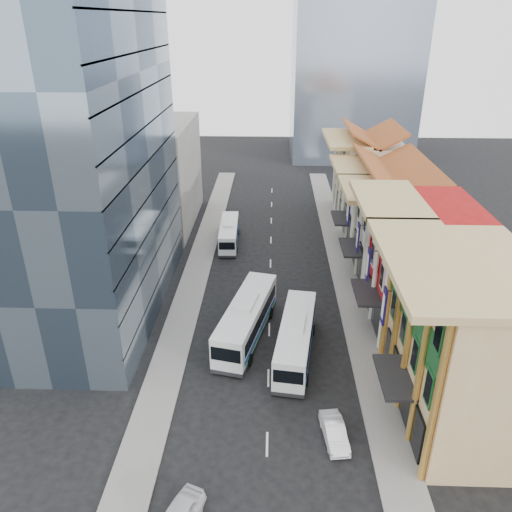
{
  "coord_description": "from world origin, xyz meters",
  "views": [
    {
      "loc": [
        0.12,
        -24.37,
        26.46
      ],
      "look_at": [
        -1.47,
        21.37,
        4.61
      ],
      "focal_mm": 35.0,
      "sensor_mm": 36.0,
      "label": 1
    }
  ],
  "objects_px": {
    "office_tower": "(82,160)",
    "bus_right": "(296,338)",
    "shophouse_tan": "(469,342)",
    "bus_left_far": "(229,233)",
    "bus_left_near": "(247,319)",
    "sedan_right": "(334,432)"
  },
  "relations": [
    {
      "from": "shophouse_tan",
      "to": "bus_left_far",
      "type": "relative_size",
      "value": 1.48
    },
    {
      "from": "bus_left_near",
      "to": "sedan_right",
      "type": "distance_m",
      "value": 13.93
    },
    {
      "from": "office_tower",
      "to": "bus_left_near",
      "type": "height_order",
      "value": "office_tower"
    },
    {
      "from": "bus_left_far",
      "to": "bus_right",
      "type": "height_order",
      "value": "bus_right"
    },
    {
      "from": "shophouse_tan",
      "to": "sedan_right",
      "type": "bearing_deg",
      "value": -160.13
    },
    {
      "from": "office_tower",
      "to": "bus_left_far",
      "type": "relative_size",
      "value": 3.18
    },
    {
      "from": "office_tower",
      "to": "bus_left_far",
      "type": "xyz_separation_m",
      "value": [
        11.58,
        15.65,
        -13.49
      ]
    },
    {
      "from": "office_tower",
      "to": "bus_right",
      "type": "relative_size",
      "value": 2.64
    },
    {
      "from": "shophouse_tan",
      "to": "bus_left_far",
      "type": "bearing_deg",
      "value": 123.22
    },
    {
      "from": "shophouse_tan",
      "to": "bus_left_near",
      "type": "distance_m",
      "value": 18.74
    },
    {
      "from": "shophouse_tan",
      "to": "bus_right",
      "type": "relative_size",
      "value": 1.23
    },
    {
      "from": "shophouse_tan",
      "to": "bus_right",
      "type": "distance_m",
      "value": 13.85
    },
    {
      "from": "shophouse_tan",
      "to": "bus_right",
      "type": "height_order",
      "value": "shophouse_tan"
    },
    {
      "from": "bus_left_near",
      "to": "bus_left_far",
      "type": "bearing_deg",
      "value": 111.99
    },
    {
      "from": "bus_left_near",
      "to": "shophouse_tan",
      "type": "bearing_deg",
      "value": -15.75
    },
    {
      "from": "bus_left_near",
      "to": "bus_left_far",
      "type": "distance_m",
      "value": 21.16
    },
    {
      "from": "sedan_right",
      "to": "shophouse_tan",
      "type": "bearing_deg",
      "value": 12.22
    },
    {
      "from": "bus_left_near",
      "to": "bus_right",
      "type": "xyz_separation_m",
      "value": [
        4.34,
        -2.67,
        -0.14
      ]
    },
    {
      "from": "office_tower",
      "to": "bus_right",
      "type": "bearing_deg",
      "value": -22.3
    },
    {
      "from": "shophouse_tan",
      "to": "bus_left_near",
      "type": "height_order",
      "value": "shophouse_tan"
    },
    {
      "from": "shophouse_tan",
      "to": "bus_right",
      "type": "xyz_separation_m",
      "value": [
        -11.72,
        6.09,
        -4.18
      ]
    },
    {
      "from": "bus_left_near",
      "to": "bus_left_far",
      "type": "xyz_separation_m",
      "value": [
        -3.36,
        20.89,
        -0.45
      ]
    }
  ]
}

